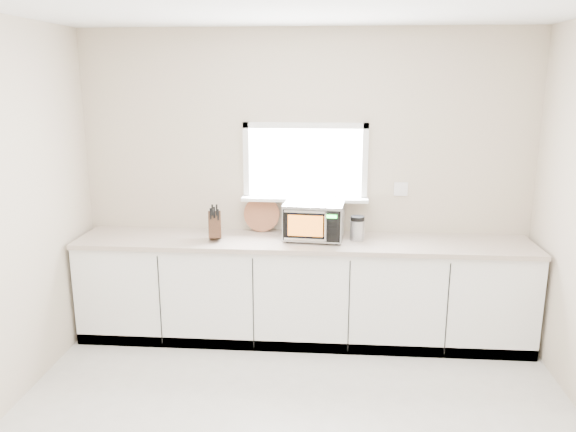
# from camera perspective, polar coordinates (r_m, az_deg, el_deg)

# --- Properties ---
(back_wall) EXTENTS (4.00, 0.17, 2.70)m
(back_wall) POSITION_cam_1_polar(r_m,az_deg,el_deg) (5.04, 1.76, 3.40)
(back_wall) COLOR #C6B09D
(back_wall) RESTS_ON ground
(cabinets) EXTENTS (3.92, 0.60, 0.88)m
(cabinets) POSITION_cam_1_polar(r_m,az_deg,el_deg) (5.01, 1.50, -7.68)
(cabinets) COLOR white
(cabinets) RESTS_ON ground
(countertop) EXTENTS (3.92, 0.64, 0.04)m
(countertop) POSITION_cam_1_polar(r_m,az_deg,el_deg) (4.85, 1.53, -2.66)
(countertop) COLOR beige
(countertop) RESTS_ON cabinets
(microwave) EXTENTS (0.53, 0.45, 0.32)m
(microwave) POSITION_cam_1_polar(r_m,az_deg,el_deg) (4.83, 2.67, -0.40)
(microwave) COLOR black
(microwave) RESTS_ON countertop
(knife_block) EXTENTS (0.15, 0.24, 0.32)m
(knife_block) POSITION_cam_1_polar(r_m,az_deg,el_deg) (4.85, -7.44, -0.83)
(knife_block) COLOR #432B18
(knife_block) RESTS_ON countertop
(cutting_board) EXTENTS (0.32, 0.08, 0.32)m
(cutting_board) POSITION_cam_1_polar(r_m,az_deg,el_deg) (5.07, -2.70, 0.20)
(cutting_board) COLOR #AD6943
(cutting_board) RESTS_ON countertop
(coffee_grinder) EXTENTS (0.12, 0.12, 0.21)m
(coffee_grinder) POSITION_cam_1_polar(r_m,az_deg,el_deg) (4.85, 7.05, -1.22)
(coffee_grinder) COLOR #A9ABB0
(coffee_grinder) RESTS_ON countertop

